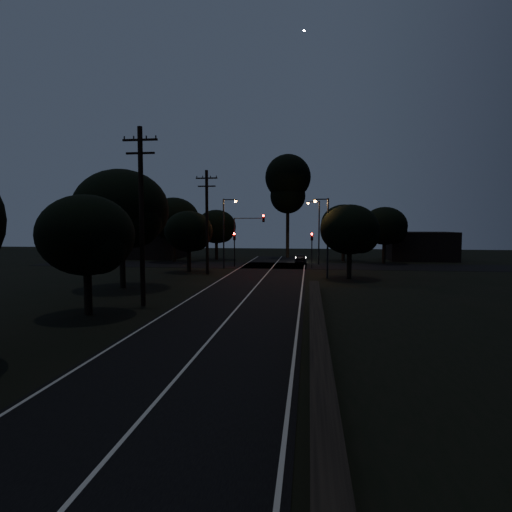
# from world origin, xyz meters

# --- Properties ---
(ground) EXTENTS (160.00, 160.00, 0.00)m
(ground) POSITION_xyz_m (0.00, 0.00, 0.00)
(ground) COLOR black
(road_surface) EXTENTS (60.00, 70.00, 0.03)m
(road_surface) POSITION_xyz_m (0.00, 31.12, 0.01)
(road_surface) COLOR black
(road_surface) RESTS_ON ground
(retaining_wall) EXTENTS (6.93, 26.00, 1.60)m
(retaining_wall) POSITION_xyz_m (7.74, 3.00, 0.62)
(retaining_wall) COLOR black
(retaining_wall) RESTS_ON ground
(utility_pole_mid) EXTENTS (2.20, 0.30, 11.00)m
(utility_pole_mid) POSITION_xyz_m (-6.00, 15.00, 5.74)
(utility_pole_mid) COLOR black
(utility_pole_mid) RESTS_ON ground
(utility_pole_far) EXTENTS (2.20, 0.30, 10.50)m
(utility_pole_far) POSITION_xyz_m (-6.00, 32.00, 5.48)
(utility_pole_far) COLOR black
(utility_pole_far) RESTS_ON ground
(tree_left_b) EXTENTS (5.28, 5.28, 6.71)m
(tree_left_b) POSITION_xyz_m (-7.81, 11.89, 4.35)
(tree_left_b) COLOR black
(tree_left_b) RESTS_ON ground
(tree_left_c) EXTENTS (7.44, 7.44, 9.40)m
(tree_left_c) POSITION_xyz_m (-10.24, 21.85, 6.08)
(tree_left_c) COLOR black
(tree_left_c) RESTS_ON ground
(tree_left_d) EXTENTS (5.13, 5.13, 6.51)m
(tree_left_d) POSITION_xyz_m (-8.32, 33.90, 4.22)
(tree_left_d) COLOR black
(tree_left_d) RESTS_ON ground
(tree_far_nw) EXTENTS (5.67, 5.67, 7.18)m
(tree_far_nw) POSITION_xyz_m (-8.80, 49.89, 4.65)
(tree_far_nw) COLOR black
(tree_far_nw) RESTS_ON ground
(tree_far_w) EXTENTS (6.84, 6.84, 8.72)m
(tree_far_w) POSITION_xyz_m (-13.76, 45.86, 5.67)
(tree_far_w) COLOR black
(tree_far_w) RESTS_ON ground
(tree_far_ne) EXTENTS (6.19, 6.19, 7.83)m
(tree_far_ne) POSITION_xyz_m (9.22, 49.87, 5.07)
(tree_far_ne) COLOR black
(tree_far_ne) RESTS_ON ground
(tree_far_e) EXTENTS (5.79, 5.79, 7.35)m
(tree_far_e) POSITION_xyz_m (14.20, 46.88, 4.76)
(tree_far_e) COLOR black
(tree_far_e) RESTS_ON ground
(tree_right_a) EXTENTS (5.44, 5.44, 6.91)m
(tree_right_a) POSITION_xyz_m (8.19, 29.89, 4.48)
(tree_right_a) COLOR black
(tree_right_a) RESTS_ON ground
(tall_pine) EXTENTS (6.89, 6.89, 15.65)m
(tall_pine) POSITION_xyz_m (1.00, 55.00, 11.28)
(tall_pine) COLOR black
(tall_pine) RESTS_ON ground
(building_left) EXTENTS (10.00, 8.00, 4.40)m
(building_left) POSITION_xyz_m (-20.00, 52.00, 2.20)
(building_left) COLOR black
(building_left) RESTS_ON ground
(building_right) EXTENTS (9.00, 7.00, 4.00)m
(building_right) POSITION_xyz_m (20.00, 53.00, 2.00)
(building_right) COLOR black
(building_right) RESTS_ON ground
(signal_left) EXTENTS (0.28, 0.35, 4.10)m
(signal_left) POSITION_xyz_m (-4.60, 39.99, 2.84)
(signal_left) COLOR black
(signal_left) RESTS_ON ground
(signal_right) EXTENTS (0.28, 0.35, 4.10)m
(signal_right) POSITION_xyz_m (4.60, 39.99, 2.84)
(signal_right) COLOR black
(signal_right) RESTS_ON ground
(signal_mast) EXTENTS (3.70, 0.35, 6.25)m
(signal_mast) POSITION_xyz_m (-2.91, 39.99, 4.34)
(signal_mast) COLOR black
(signal_mast) RESTS_ON ground
(streetlight_a) EXTENTS (1.66, 0.26, 8.00)m
(streetlight_a) POSITION_xyz_m (-5.31, 38.00, 4.64)
(streetlight_a) COLOR black
(streetlight_a) RESTS_ON ground
(streetlight_b) EXTENTS (1.66, 0.26, 8.00)m
(streetlight_b) POSITION_xyz_m (5.31, 44.00, 4.64)
(streetlight_b) COLOR black
(streetlight_b) RESTS_ON ground
(streetlight_c) EXTENTS (1.46, 0.26, 7.50)m
(streetlight_c) POSITION_xyz_m (5.83, 30.00, 4.35)
(streetlight_c) COLOR black
(streetlight_c) RESTS_ON ground
(car) EXTENTS (1.55, 3.79, 1.29)m
(car) POSITION_xyz_m (3.20, 44.82, 0.64)
(car) COLOR black
(car) RESTS_ON ground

